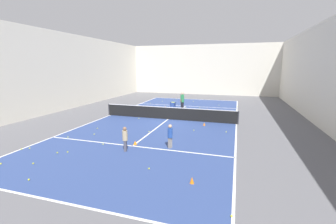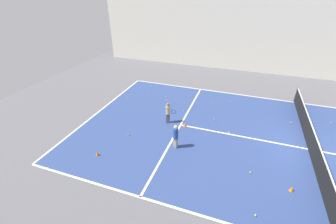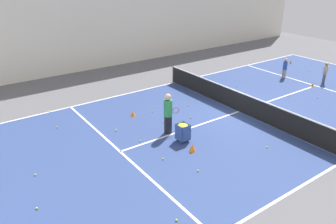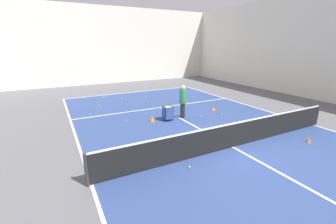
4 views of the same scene
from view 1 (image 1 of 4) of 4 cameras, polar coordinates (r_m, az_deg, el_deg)
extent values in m
plane|color=#5B5B60|center=(18.40, 0.00, -1.88)|extent=(39.01, 39.01, 0.00)
cube|color=navy|center=(18.40, 0.00, -1.88)|extent=(10.76, 23.91, 0.00)
cube|color=white|center=(8.52, -26.06, -19.81)|extent=(10.76, 0.10, 0.00)
cube|color=white|center=(29.84, 6.78, 3.24)|extent=(10.76, 0.10, 0.00)
cube|color=white|center=(20.60, -14.46, -0.79)|extent=(0.10, 23.91, 0.00)
cube|color=white|center=(17.63, 16.98, -2.98)|extent=(0.10, 23.91, 0.00)
cube|color=white|center=(12.53, -8.99, -8.53)|extent=(10.76, 0.10, 0.00)
cube|color=white|center=(24.63, 4.51, 1.53)|extent=(10.76, 0.10, 0.00)
cube|color=white|center=(18.40, 0.00, -1.87)|extent=(0.10, 13.15, 0.00)
cube|color=silver|center=(23.62, -26.81, 9.04)|extent=(0.15, 35.31, 7.48)
cube|color=silver|center=(18.05, 36.02, 7.68)|extent=(0.15, 35.31, 7.48)
cube|color=silver|center=(35.09, 8.63, 10.55)|extent=(21.87, 0.15, 7.48)
cylinder|color=#2D2D33|center=(20.55, -14.77, 0.62)|extent=(0.10, 0.10, 1.03)
cylinder|color=#2D2D33|center=(17.52, 17.41, -1.39)|extent=(0.10, 0.10, 1.03)
cube|color=black|center=(18.29, 0.00, -0.36)|extent=(10.86, 0.03, 0.96)
cube|color=white|center=(18.20, 0.00, 1.19)|extent=(10.86, 0.04, 0.05)
cube|color=#4C4C56|center=(11.79, -10.78, -8.42)|extent=(0.17, 0.23, 0.58)
cylinder|color=tan|center=(11.61, -10.88, -5.87)|extent=(0.32, 0.32, 0.52)
sphere|color=#846047|center=(11.51, -10.95, -4.19)|extent=(0.19, 0.19, 0.19)
torus|color=#2D478C|center=(11.95, -10.76, -6.02)|extent=(0.10, 0.28, 0.28)
cube|color=black|center=(22.20, 3.63, 1.49)|extent=(0.25, 0.33, 0.81)
cylinder|color=#2D8C4C|center=(22.08, 3.66, 3.46)|extent=(0.45, 0.45, 0.72)
sphere|color=beige|center=(22.02, 3.67, 4.74)|extent=(0.27, 0.27, 0.27)
torus|color=#B22D2D|center=(21.78, 3.30, 2.87)|extent=(0.10, 0.28, 0.28)
cube|color=gray|center=(12.02, 0.53, -7.81)|extent=(0.20, 0.24, 0.58)
cylinder|color=#234799|center=(11.85, 0.54, -5.30)|extent=(0.34, 0.34, 0.52)
sphere|color=tan|center=(11.75, 0.54, -3.64)|extent=(0.19, 0.19, 0.19)
cube|color=#2D478C|center=(22.43, 1.25, 0.86)|extent=(0.48, 0.45, 0.02)
cube|color=#2D478C|center=(22.16, 1.10, 1.59)|extent=(0.48, 0.02, 0.66)
cube|color=#2D478C|center=(22.57, 1.40, 1.77)|extent=(0.48, 0.02, 0.66)
cube|color=#2D478C|center=(22.43, 0.69, 1.71)|extent=(0.02, 0.45, 0.66)
cube|color=#2D478C|center=(22.31, 1.82, 1.65)|extent=(0.02, 0.45, 0.66)
ellipsoid|color=yellow|center=(22.32, 1.26, 2.36)|extent=(0.44, 0.41, 0.16)
cylinder|color=black|center=(22.33, 0.72, 0.66)|extent=(0.05, 0.05, 0.12)
cylinder|color=black|center=(22.24, 1.55, 0.62)|extent=(0.05, 0.05, 0.12)
cylinder|color=black|center=(22.63, 0.95, 0.81)|extent=(0.05, 0.05, 0.12)
cylinder|color=black|center=(22.54, 1.77, 0.76)|extent=(0.05, 0.05, 0.12)
cone|color=orange|center=(8.74, 6.11, -16.82)|extent=(0.17, 0.17, 0.25)
cone|color=orange|center=(12.70, -8.34, -7.72)|extent=(0.22, 0.22, 0.21)
cone|color=orange|center=(16.69, 9.18, -3.03)|extent=(0.17, 0.17, 0.23)
cone|color=orange|center=(22.83, -0.67, 1.17)|extent=(0.26, 0.26, 0.32)
cone|color=orange|center=(22.17, 9.94, 0.58)|extent=(0.26, 0.26, 0.24)
sphere|color=yellow|center=(12.61, -36.74, -10.48)|extent=(0.07, 0.07, 0.07)
sphere|color=yellow|center=(11.86, -31.05, -11.12)|extent=(0.07, 0.07, 0.07)
sphere|color=yellow|center=(26.32, -4.42, 2.25)|extent=(0.07, 0.07, 0.07)
sphere|color=yellow|center=(12.54, -24.14, -9.25)|extent=(0.07, 0.07, 0.07)
sphere|color=yellow|center=(13.07, -16.15, -7.85)|extent=(0.07, 0.07, 0.07)
sphere|color=yellow|center=(20.48, 4.05, -0.42)|extent=(0.07, 0.07, 0.07)
sphere|color=yellow|center=(27.65, -1.47, 2.73)|extent=(0.07, 0.07, 0.07)
sphere|color=yellow|center=(23.88, -2.85, 1.31)|extent=(0.07, 0.07, 0.07)
sphere|color=yellow|center=(29.64, 1.41, 3.32)|extent=(0.07, 0.07, 0.07)
sphere|color=yellow|center=(27.59, 6.50, 2.64)|extent=(0.07, 0.07, 0.07)
sphere|color=yellow|center=(15.05, -24.07, -5.85)|extent=(0.07, 0.07, 0.07)
sphere|color=yellow|center=(24.00, 0.62, 1.38)|extent=(0.07, 0.07, 0.07)
sphere|color=yellow|center=(15.31, 14.57, -4.90)|extent=(0.07, 0.07, 0.07)
sphere|color=yellow|center=(21.23, 9.11, -0.11)|extent=(0.07, 0.07, 0.07)
sphere|color=yellow|center=(29.95, 3.66, 3.39)|extent=(0.07, 0.07, 0.07)
sphere|color=yellow|center=(15.09, -18.25, -5.36)|extent=(0.07, 0.07, 0.07)
sphere|color=yellow|center=(25.44, 12.82, 1.67)|extent=(0.07, 0.07, 0.07)
sphere|color=yellow|center=(19.42, 7.06, -1.14)|extent=(0.07, 0.07, 0.07)
sphere|color=yellow|center=(18.75, -7.41, -1.61)|extent=(0.07, 0.07, 0.07)
sphere|color=yellow|center=(14.02, -31.72, -7.83)|extent=(0.07, 0.07, 0.07)
sphere|color=yellow|center=(30.55, -0.59, 3.57)|extent=(0.07, 0.07, 0.07)
sphere|color=yellow|center=(23.57, 4.51, 1.15)|extent=(0.07, 0.07, 0.07)
sphere|color=yellow|center=(7.36, 15.84, -24.07)|extent=(0.07, 0.07, 0.07)
sphere|color=yellow|center=(12.67, -26.30, -9.24)|extent=(0.07, 0.07, 0.07)
sphere|color=yellow|center=(21.00, -6.77, -0.18)|extent=(0.07, 0.07, 0.07)
sphere|color=yellow|center=(25.09, 17.17, 1.30)|extent=(0.07, 0.07, 0.07)
sphere|color=yellow|center=(23.66, 8.06, 1.12)|extent=(0.07, 0.07, 0.07)
sphere|color=yellow|center=(14.09, -33.19, -7.90)|extent=(0.07, 0.07, 0.07)
sphere|color=yellow|center=(29.72, 2.07, 3.34)|extent=(0.07, 0.07, 0.07)
sphere|color=yellow|center=(10.38, -31.85, -14.38)|extent=(0.07, 0.07, 0.07)
sphere|color=yellow|center=(14.94, -4.86, -4.97)|extent=(0.07, 0.07, 0.07)
sphere|color=yellow|center=(15.30, 6.55, -4.61)|extent=(0.07, 0.07, 0.07)
sphere|color=yellow|center=(28.38, 3.14, 2.94)|extent=(0.07, 0.07, 0.07)
sphere|color=yellow|center=(9.80, -4.85, -14.11)|extent=(0.07, 0.07, 0.07)
sphere|color=yellow|center=(19.59, 10.39, -1.14)|extent=(0.07, 0.07, 0.07)
sphere|color=yellow|center=(14.50, -10.32, -5.64)|extent=(0.07, 0.07, 0.07)
sphere|color=yellow|center=(16.40, -17.51, -3.97)|extent=(0.07, 0.07, 0.07)
sphere|color=yellow|center=(21.65, 5.81, 0.20)|extent=(0.07, 0.07, 0.07)
camera|label=2|loc=(14.75, 40.48, 19.92)|focal=24.00mm
camera|label=3|loc=(32.43, -11.45, 15.46)|focal=35.00mm
camera|label=4|loc=(15.86, -28.62, 8.79)|focal=24.00mm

